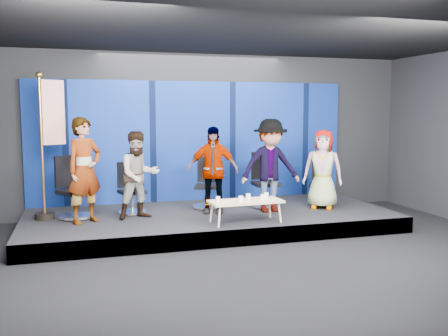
{
  "coord_description": "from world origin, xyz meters",
  "views": [
    {
      "loc": [
        -2.45,
        -6.73,
        2.27
      ],
      "look_at": [
        0.24,
        2.4,
        1.17
      ],
      "focal_mm": 40.0,
      "sensor_mm": 36.0,
      "label": 1
    }
  ],
  "objects": [
    {
      "name": "ground",
      "position": [
        0.0,
        0.0,
        0.0
      ],
      "size": [
        10.0,
        10.0,
        0.0
      ],
      "primitive_type": "plane",
      "color": "black",
      "rests_on": "ground"
    },
    {
      "name": "room_walls",
      "position": [
        0.0,
        0.0,
        2.43
      ],
      "size": [
        10.02,
        8.02,
        3.51
      ],
      "color": "black",
      "rests_on": "ground"
    },
    {
      "name": "riser",
      "position": [
        0.0,
        2.5,
        0.15
      ],
      "size": [
        7.0,
        3.0,
        0.3
      ],
      "primitive_type": "cube",
      "color": "black",
      "rests_on": "ground"
    },
    {
      "name": "backdrop",
      "position": [
        0.0,
        3.95,
        1.6
      ],
      "size": [
        7.0,
        0.08,
        2.6
      ],
      "primitive_type": "cube",
      "color": "#06164F",
      "rests_on": "riser"
    },
    {
      "name": "chair_a",
      "position": [
        -2.54,
        2.72,
        0.68
      ],
      "size": [
        0.9,
        0.9,
        1.15
      ],
      "rotation": [
        0.0,
        0.0,
        0.61
      ],
      "color": "silver",
      "rests_on": "riser"
    },
    {
      "name": "panelist_a",
      "position": [
        -2.34,
        2.26,
        1.23
      ],
      "size": [
        0.81,
        0.75,
        1.86
      ],
      "primitive_type": "imported",
      "rotation": [
        0.0,
        0.0,
        0.61
      ],
      "color": "black",
      "rests_on": "riser"
    },
    {
      "name": "chair_b",
      "position": [
        -1.49,
        2.85,
        0.62
      ],
      "size": [
        0.67,
        0.67,
        0.99
      ],
      "rotation": [
        0.0,
        0.0,
        0.24
      ],
      "color": "silver",
      "rests_on": "riser"
    },
    {
      "name": "panelist_b",
      "position": [
        -1.39,
        2.36,
        1.1
      ],
      "size": [
        0.9,
        0.77,
        1.6
      ],
      "primitive_type": "imported",
      "rotation": [
        0.0,
        0.0,
        0.24
      ],
      "color": "black",
      "rests_on": "riser"
    },
    {
      "name": "chair_c",
      "position": [
        0.05,
        2.97,
        0.64
      ],
      "size": [
        0.74,
        0.74,
        1.03
      ],
      "rotation": [
        0.0,
        0.0,
        -0.34
      ],
      "color": "silver",
      "rests_on": "riser"
    },
    {
      "name": "panelist_c",
      "position": [
        0.03,
        2.47,
        1.14
      ],
      "size": [
        1.06,
        0.71,
        1.67
      ],
      "primitive_type": "imported",
      "rotation": [
        0.0,
        0.0,
        -0.34
      ],
      "color": "black",
      "rests_on": "riser"
    },
    {
      "name": "chair_d",
      "position": [
        1.23,
        2.75,
        0.67
      ],
      "size": [
        0.66,
        0.66,
        1.12
      ],
      "rotation": [
        0.0,
        0.0,
        -0.04
      ],
      "color": "silver",
      "rests_on": "riser"
    },
    {
      "name": "panelist_d",
      "position": [
        1.14,
        2.25,
        1.21
      ],
      "size": [
        1.2,
        0.72,
        1.81
      ],
      "primitive_type": "imported",
      "rotation": [
        0.0,
        0.0,
        -0.04
      ],
      "color": "black",
      "rests_on": "riser"
    },
    {
      "name": "chair_e",
      "position": [
        2.47,
        2.71,
        0.62
      ],
      "size": [
        0.77,
        0.77,
        0.98
      ],
      "rotation": [
        0.0,
        0.0,
        -0.58
      ],
      "color": "silver",
      "rests_on": "riser"
    },
    {
      "name": "panelist_e",
      "position": [
        2.27,
        2.25,
        1.1
      ],
      "size": [
        0.93,
        0.85,
        1.6
      ],
      "primitive_type": "imported",
      "rotation": [
        0.0,
        0.0,
        -0.58
      ],
      "color": "black",
      "rests_on": "riser"
    },
    {
      "name": "coffee_table",
      "position": [
        0.37,
        1.48,
        0.66
      ],
      "size": [
        1.31,
        0.61,
        0.4
      ],
      "rotation": [
        0.0,
        0.0,
        0.05
      ],
      "color": "tan",
      "rests_on": "riser"
    },
    {
      "name": "mug_a",
      "position": [
        -0.13,
        1.5,
        0.74
      ],
      "size": [
        0.07,
        0.07,
        0.09
      ],
      "primitive_type": "cylinder",
      "color": "silver",
      "rests_on": "coffee_table"
    },
    {
      "name": "mug_b",
      "position": [
        0.25,
        1.37,
        0.75
      ],
      "size": [
        0.08,
        0.08,
        0.1
      ],
      "primitive_type": "cylinder",
      "color": "silver",
      "rests_on": "coffee_table"
    },
    {
      "name": "mug_c",
      "position": [
        0.45,
        1.58,
        0.74
      ],
      "size": [
        0.08,
        0.08,
        0.1
      ],
      "primitive_type": "cylinder",
      "color": "silver",
      "rests_on": "coffee_table"
    },
    {
      "name": "mug_d",
      "position": [
        0.68,
        1.44,
        0.74
      ],
      "size": [
        0.08,
        0.08,
        0.1
      ],
      "primitive_type": "cylinder",
      "color": "silver",
      "rests_on": "coffee_table"
    },
    {
      "name": "mug_e",
      "position": [
        0.8,
        1.59,
        0.75
      ],
      "size": [
        0.08,
        0.08,
        0.1
      ],
      "primitive_type": "cylinder",
      "color": "silver",
      "rests_on": "coffee_table"
    },
    {
      "name": "flag_stand",
      "position": [
        -2.94,
        2.83,
        1.71
      ],
      "size": [
        0.59,
        0.38,
        2.66
      ],
      "rotation": [
        0.0,
        0.0,
        0.46
      ],
      "color": "black",
      "rests_on": "riser"
    }
  ]
}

